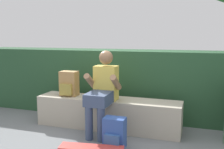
{
  "coord_description": "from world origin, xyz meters",
  "views": [
    {
      "loc": [
        1.33,
        -3.29,
        1.45
      ],
      "look_at": [
        0.03,
        0.58,
        0.84
      ],
      "focal_mm": 41.95,
      "sensor_mm": 36.0,
      "label": 1
    }
  ],
  "objects_px": {
    "backpack_on_ground": "(114,133)",
    "person_skater": "(103,89)",
    "backpack_on_bench": "(69,84)",
    "bench_main": "(108,113)",
    "skateboard_near_person": "(91,148)"
  },
  "relations": [
    {
      "from": "person_skater",
      "to": "backpack_on_ground",
      "type": "height_order",
      "value": "person_skater"
    },
    {
      "from": "person_skater",
      "to": "skateboard_near_person",
      "type": "bearing_deg",
      "value": -80.97
    },
    {
      "from": "skateboard_near_person",
      "to": "backpack_on_ground",
      "type": "distance_m",
      "value": 0.36
    },
    {
      "from": "person_skater",
      "to": "backpack_on_bench",
      "type": "xyz_separation_m",
      "value": [
        -0.67,
        0.21,
        -0.0
      ]
    },
    {
      "from": "bench_main",
      "to": "backpack_on_bench",
      "type": "xyz_separation_m",
      "value": [
        -0.66,
        -0.01,
        0.43
      ]
    },
    {
      "from": "bench_main",
      "to": "backpack_on_ground",
      "type": "xyz_separation_m",
      "value": [
        0.33,
        -0.67,
        -0.04
      ]
    },
    {
      "from": "skateboard_near_person",
      "to": "backpack_on_ground",
      "type": "relative_size",
      "value": 2.06
    },
    {
      "from": "backpack_on_bench",
      "to": "backpack_on_ground",
      "type": "xyz_separation_m",
      "value": [
        0.99,
        -0.66,
        -0.48
      ]
    },
    {
      "from": "bench_main",
      "to": "backpack_on_ground",
      "type": "height_order",
      "value": "bench_main"
    },
    {
      "from": "backpack_on_bench",
      "to": "backpack_on_ground",
      "type": "distance_m",
      "value": 1.28
    },
    {
      "from": "person_skater",
      "to": "backpack_on_ground",
      "type": "xyz_separation_m",
      "value": [
        0.33,
        -0.45,
        -0.48
      ]
    },
    {
      "from": "backpack_on_bench",
      "to": "backpack_on_ground",
      "type": "relative_size",
      "value": 1.0
    },
    {
      "from": "person_skater",
      "to": "backpack_on_ground",
      "type": "distance_m",
      "value": 0.73
    },
    {
      "from": "bench_main",
      "to": "backpack_on_bench",
      "type": "distance_m",
      "value": 0.79
    },
    {
      "from": "backpack_on_ground",
      "to": "person_skater",
      "type": "bearing_deg",
      "value": 125.96
    }
  ]
}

